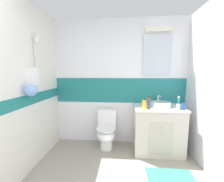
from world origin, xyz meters
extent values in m
cube|color=white|center=(0.00, 2.45, 0.42)|extent=(3.20, 0.10, 0.85)
cube|color=#1E7272|center=(0.00, 2.45, 1.10)|extent=(3.20, 0.10, 0.50)
cube|color=white|center=(0.00, 2.45, 1.93)|extent=(3.20, 0.10, 1.15)
cube|color=silver|center=(0.72, 2.39, 1.79)|extent=(0.53, 0.02, 0.77)
cube|color=white|center=(0.72, 2.35, 2.25)|extent=(0.48, 0.10, 0.08)
cube|color=silver|center=(-1.35, 1.20, 1.25)|extent=(0.10, 3.48, 2.50)
cube|color=#1E7272|center=(-1.30, 1.20, 1.07)|extent=(0.01, 3.48, 0.16)
cube|color=white|center=(-1.25, 1.55, 1.41)|extent=(0.10, 0.14, 0.26)
cylinder|color=silver|center=(-1.27, 1.69, 1.68)|extent=(0.02, 0.02, 0.55)
cylinder|color=silver|center=(-1.23, 1.69, 1.96)|extent=(0.10, 0.07, 0.11)
sphere|color=#7FA5E5|center=(-1.20, 1.41, 1.22)|extent=(0.16, 0.16, 0.16)
cube|color=beige|center=(0.72, 2.12, 0.41)|extent=(0.85, 0.57, 0.82)
cube|color=white|center=(0.72, 2.11, 0.83)|extent=(0.87, 0.59, 0.03)
cube|color=#B6AD9F|center=(0.72, 1.83, 0.37)|extent=(0.38, 0.01, 0.57)
cylinder|color=silver|center=(0.72, 1.81, 0.57)|extent=(0.02, 0.02, 0.03)
cylinder|color=white|center=(0.75, 2.11, 0.89)|extent=(0.35, 0.35, 0.09)
cylinder|color=#B3B3B8|center=(0.75, 2.11, 0.93)|extent=(0.28, 0.28, 0.01)
cylinder|color=silver|center=(0.75, 2.31, 0.94)|extent=(0.03, 0.03, 0.18)
cylinder|color=silver|center=(0.75, 2.21, 1.03)|extent=(0.02, 0.16, 0.02)
cylinder|color=white|center=(-0.24, 2.12, 0.09)|extent=(0.24, 0.24, 0.18)
ellipsoid|color=white|center=(-0.24, 2.08, 0.29)|extent=(0.34, 0.42, 0.22)
cylinder|color=white|center=(-0.24, 2.08, 0.41)|extent=(0.37, 0.37, 0.02)
cube|color=white|center=(-0.24, 2.29, 0.57)|extent=(0.36, 0.17, 0.33)
cylinder|color=silver|center=(-0.24, 2.29, 0.74)|extent=(0.04, 0.04, 0.02)
cylinder|color=white|center=(1.00, 1.96, 0.89)|extent=(0.06, 0.06, 0.09)
cylinder|color=#3FB259|center=(0.99, 1.94, 0.97)|extent=(0.02, 0.03, 0.19)
cube|color=white|center=(0.99, 1.94, 1.06)|extent=(0.01, 0.02, 0.03)
cylinder|color=#338CD8|center=(1.00, 1.94, 0.97)|extent=(0.01, 0.02, 0.19)
cube|color=white|center=(1.00, 1.94, 1.06)|extent=(0.01, 0.02, 0.03)
cylinder|color=#338CD8|center=(1.00, 1.97, 0.96)|extent=(0.01, 0.02, 0.17)
cube|color=white|center=(1.00, 1.97, 1.05)|extent=(0.01, 0.02, 0.03)
cylinder|color=#2659B2|center=(1.08, 1.92, 0.91)|extent=(0.06, 0.06, 0.12)
cylinder|color=#262626|center=(1.08, 1.92, 0.98)|extent=(0.01, 0.01, 0.04)
cylinder|color=#262626|center=(1.08, 1.91, 1.00)|extent=(0.01, 0.02, 0.01)
cylinder|color=#4C4C51|center=(0.52, 1.95, 0.95)|extent=(0.06, 0.06, 0.19)
cylinder|color=black|center=(0.52, 1.95, 1.05)|extent=(0.04, 0.04, 0.02)
cylinder|color=yellow|center=(0.43, 1.93, 0.93)|extent=(0.07, 0.07, 0.16)
cylinder|color=black|center=(0.43, 1.93, 1.02)|extent=(0.05, 0.05, 0.02)
cube|color=#337266|center=(0.75, 1.39, 0.01)|extent=(0.66, 0.43, 0.01)
camera|label=1|loc=(0.06, -0.40, 1.48)|focal=22.34mm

